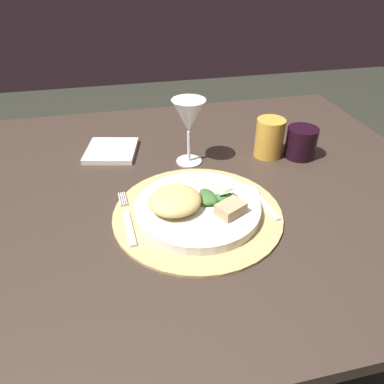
{
  "coord_description": "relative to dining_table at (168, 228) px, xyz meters",
  "views": [
    {
      "loc": [
        -0.09,
        -0.65,
        1.16
      ],
      "look_at": [
        0.04,
        -0.07,
        0.74
      ],
      "focal_mm": 33.37,
      "sensor_mm": 36.0,
      "label": 1
    }
  ],
  "objects": [
    {
      "name": "spoon",
      "position": [
        0.18,
        -0.09,
        0.13
      ],
      "size": [
        0.03,
        0.13,
        0.01
      ],
      "color": "silver",
      "rests_on": "placemat"
    },
    {
      "name": "dining_table",
      "position": [
        0.0,
        0.0,
        0.0
      ],
      "size": [
        1.25,
        0.93,
        0.72
      ],
      "color": "#372B22",
      "rests_on": "ground"
    },
    {
      "name": "fork",
      "position": [
        -0.09,
        -0.11,
        0.13
      ],
      "size": [
        0.02,
        0.17,
        0.0
      ],
      "color": "silver",
      "rests_on": "placemat"
    },
    {
      "name": "placemat",
      "position": [
        0.04,
        -0.12,
        0.13
      ],
      "size": [
        0.33,
        0.33,
        0.01
      ],
      "primitive_type": "cylinder",
      "color": "tan",
      "rests_on": "dining_table"
    },
    {
      "name": "salad_greens",
      "position": [
        0.08,
        -0.11,
        0.16
      ],
      "size": [
        0.08,
        0.06,
        0.03
      ],
      "color": "#3F6A2D",
      "rests_on": "dinner_plate"
    },
    {
      "name": "pasta_serving",
      "position": [
        0.0,
        -0.12,
        0.17
      ],
      "size": [
        0.13,
        0.13,
        0.04
      ],
      "primitive_type": "ellipsoid",
      "rotation": [
        0.0,
        0.0,
        1.97
      ],
      "color": "#DCBA69",
      "rests_on": "dinner_plate"
    },
    {
      "name": "bread_piece",
      "position": [
        0.1,
        -0.16,
        0.16
      ],
      "size": [
        0.06,
        0.06,
        0.02
      ],
      "primitive_type": "cube",
      "rotation": [
        0.0,
        0.0,
        3.63
      ],
      "color": "tan",
      "rests_on": "dinner_plate"
    },
    {
      "name": "amber_tumbler",
      "position": [
        0.27,
        0.08,
        0.17
      ],
      "size": [
        0.07,
        0.07,
        0.1
      ],
      "primitive_type": "cylinder",
      "color": "gold",
      "rests_on": "dining_table"
    },
    {
      "name": "napkin",
      "position": [
        -0.11,
        0.18,
        0.13
      ],
      "size": [
        0.15,
        0.15,
        0.01
      ],
      "primitive_type": "cube",
      "rotation": [
        0.0,
        0.0,
        -0.23
      ],
      "color": "white",
      "rests_on": "dining_table"
    },
    {
      "name": "ground_plane",
      "position": [
        0.0,
        0.0,
        -0.6
      ],
      "size": [
        6.0,
        6.0,
        0.0
      ],
      "primitive_type": "plane",
      "color": "#292A21"
    },
    {
      "name": "wine_glass",
      "position": [
        0.07,
        0.09,
        0.24
      ],
      "size": [
        0.08,
        0.08,
        0.16
      ],
      "color": "silver",
      "rests_on": "dining_table"
    },
    {
      "name": "dinner_plate",
      "position": [
        0.04,
        -0.12,
        0.14
      ],
      "size": [
        0.24,
        0.24,
        0.02
      ],
      "primitive_type": "cylinder",
      "color": "silver",
      "rests_on": "placemat"
    },
    {
      "name": "dark_tumbler",
      "position": [
        0.35,
        0.06,
        0.16
      ],
      "size": [
        0.08,
        0.08,
        0.08
      ],
      "primitive_type": "cylinder",
      "color": "black",
      "rests_on": "dining_table"
    }
  ]
}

